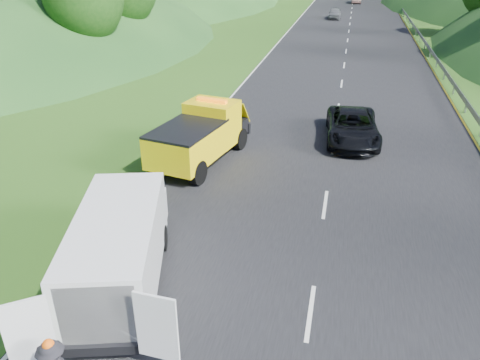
% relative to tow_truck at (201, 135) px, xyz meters
% --- Properties ---
extents(ground, '(320.00, 320.00, 0.00)m').
position_rel_tow_truck_xyz_m(ground, '(2.75, -6.87, -1.28)').
color(ground, '#38661E').
rests_on(ground, ground).
extents(road_surface, '(14.00, 200.00, 0.02)m').
position_rel_tow_truck_xyz_m(road_surface, '(5.75, 33.13, -1.27)').
color(road_surface, black).
rests_on(road_surface, ground).
extents(guardrail, '(0.06, 140.00, 1.52)m').
position_rel_tow_truck_xyz_m(guardrail, '(13.05, 45.63, -1.28)').
color(guardrail, gray).
rests_on(guardrail, ground).
extents(tree_line_left, '(14.00, 140.00, 14.00)m').
position_rel_tow_truck_xyz_m(tree_line_left, '(-16.25, 53.13, -1.28)').
color(tree_line_left, '#2A5117').
rests_on(tree_line_left, ground).
extents(tow_truck, '(3.37, 6.39, 2.61)m').
position_rel_tow_truck_xyz_m(tow_truck, '(0.00, 0.00, 0.00)').
color(tow_truck, black).
rests_on(tow_truck, ground).
extents(white_van, '(4.60, 7.14, 2.35)m').
position_rel_tow_truck_xyz_m(white_van, '(0.41, -8.87, 0.05)').
color(white_van, black).
rests_on(white_van, ground).
extents(woman, '(0.49, 0.66, 1.75)m').
position_rel_tow_truck_xyz_m(woman, '(-0.99, -6.43, -1.28)').
color(woman, white).
rests_on(woman, ground).
extents(child, '(0.58, 0.58, 0.95)m').
position_rel_tow_truck_xyz_m(child, '(0.59, -6.63, -1.28)').
color(child, '#C3BD68').
rests_on(child, ground).
extents(suitcase, '(0.44, 0.32, 0.64)m').
position_rel_tow_truck_xyz_m(suitcase, '(-1.26, -6.24, -0.96)').
color(suitcase, '#65654C').
rests_on(suitcase, ground).
extents(passing_suv, '(2.84, 5.52, 1.49)m').
position_rel_tow_truck_xyz_m(passing_suv, '(6.60, 4.03, -1.28)').
color(passing_suv, black).
rests_on(passing_suv, ground).
extents(dist_car_a, '(1.61, 4.01, 1.37)m').
position_rel_tow_truck_xyz_m(dist_car_a, '(3.61, 49.67, -1.28)').
color(dist_car_a, '#55575B').
rests_on(dist_car_a, ground).
extents(dist_car_b, '(1.57, 4.50, 1.48)m').
position_rel_tow_truck_xyz_m(dist_car_b, '(6.36, 70.95, -1.28)').
color(dist_car_b, brown).
rests_on(dist_car_b, ground).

